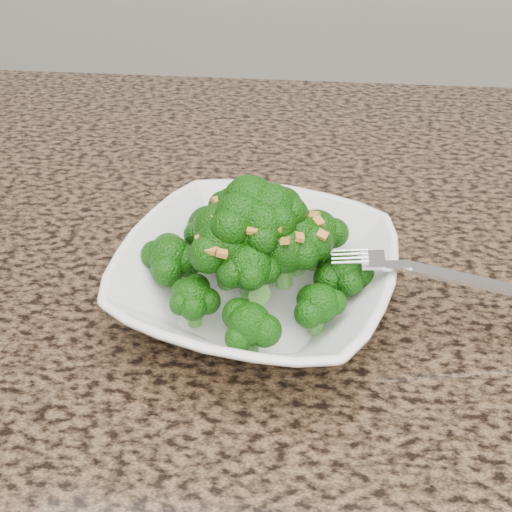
# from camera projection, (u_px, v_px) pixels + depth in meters

# --- Properties ---
(granite_counter) EXTENTS (1.64, 1.04, 0.03)m
(granite_counter) POSITION_uv_depth(u_px,v_px,m) (269.00, 359.00, 0.50)
(granite_counter) COLOR brown
(granite_counter) RESTS_ON cabinet
(bowl) EXTENTS (0.26, 0.26, 0.05)m
(bowl) POSITION_uv_depth(u_px,v_px,m) (256.00, 280.00, 0.51)
(bowl) COLOR white
(bowl) RESTS_ON granite_counter
(broccoli_pile) EXTENTS (0.19, 0.19, 0.07)m
(broccoli_pile) POSITION_uv_depth(u_px,v_px,m) (256.00, 215.00, 0.47)
(broccoli_pile) COLOR #135009
(broccoli_pile) RESTS_ON bowl
(garlic_topping) EXTENTS (0.11, 0.11, 0.01)m
(garlic_topping) POSITION_uv_depth(u_px,v_px,m) (256.00, 169.00, 0.45)
(garlic_topping) COLOR gold
(garlic_topping) RESTS_ON broccoli_pile
(fork) EXTENTS (0.17, 0.03, 0.01)m
(fork) POSITION_uv_depth(u_px,v_px,m) (402.00, 266.00, 0.47)
(fork) COLOR silver
(fork) RESTS_ON bowl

